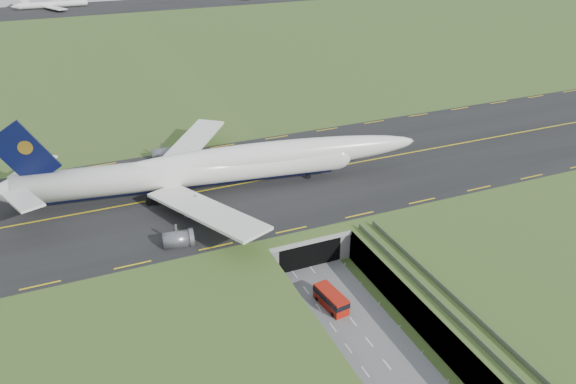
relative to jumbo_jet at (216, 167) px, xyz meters
name	(u,v)px	position (x,y,z in m)	size (l,w,h in m)	color
ground	(330,293)	(9.57, -32.52, -11.10)	(900.00, 900.00, 0.00)	#3E5A24
airfield_deck	(331,279)	(9.57, -32.52, -8.10)	(800.00, 800.00, 6.00)	gray
trench_road	(351,320)	(9.57, -40.02, -11.00)	(12.00, 75.00, 0.20)	slate
taxiway	(261,180)	(9.57, 0.48, -5.01)	(800.00, 44.00, 0.18)	black
tunnel_portal	(291,229)	(9.57, -15.81, -7.76)	(17.00, 22.30, 6.00)	gray
guideway	(460,321)	(20.57, -51.63, -5.77)	(3.00, 53.00, 7.05)	#A8A8A3
jumbo_jet	(216,167)	(0.00, 0.00, 0.00)	(87.12, 56.90, 19.00)	white
shuttle_tram	(331,299)	(8.06, -35.78, -9.54)	(3.50, 7.16, 2.82)	#AE190B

